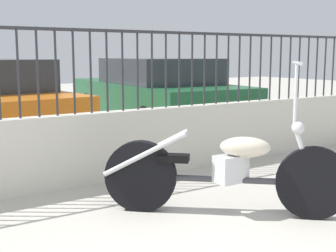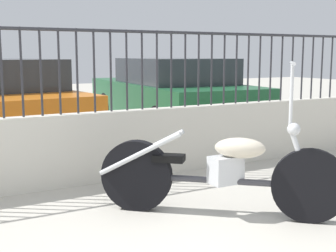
{
  "view_description": "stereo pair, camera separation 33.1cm",
  "coord_description": "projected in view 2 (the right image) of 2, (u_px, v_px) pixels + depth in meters",
  "views": [
    {
      "loc": [
        -1.5,
        -1.7,
        1.42
      ],
      "look_at": [
        1.07,
        2.21,
        0.7
      ],
      "focal_mm": 50.0,
      "sensor_mm": 36.0,
      "label": 1
    },
    {
      "loc": [
        -1.22,
        -1.87,
        1.42
      ],
      "look_at": [
        1.07,
        2.21,
        0.7
      ],
      "focal_mm": 50.0,
      "sensor_mm": 36.0,
      "label": 2
    }
  ],
  "objects": [
    {
      "name": "fence_railing",
      "position": [
        40.0,
        58.0,
        4.78
      ],
      "size": [
        10.24,
        0.04,
        0.91
      ],
      "color": "#2D2D33",
      "rests_on": "low_wall"
    },
    {
      "name": "low_wall",
      "position": [
        44.0,
        153.0,
        4.93
      ],
      "size": [
        10.24,
        0.18,
        0.78
      ],
      "color": "beige",
      "rests_on": "ground_plane"
    },
    {
      "name": "motorcycle_dark_grey",
      "position": [
        208.0,
        171.0,
        4.11
      ],
      "size": [
        1.7,
        1.54,
        1.37
      ],
      "rotation": [
        0.0,
        0.0,
        -0.73
      ],
      "color": "black",
      "rests_on": "ground_plane"
    },
    {
      "name": "car_green",
      "position": [
        171.0,
        94.0,
        8.65
      ],
      "size": [
        2.05,
        4.4,
        1.34
      ],
      "rotation": [
        0.0,
        0.0,
        1.5
      ],
      "color": "black",
      "rests_on": "ground_plane"
    }
  ]
}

